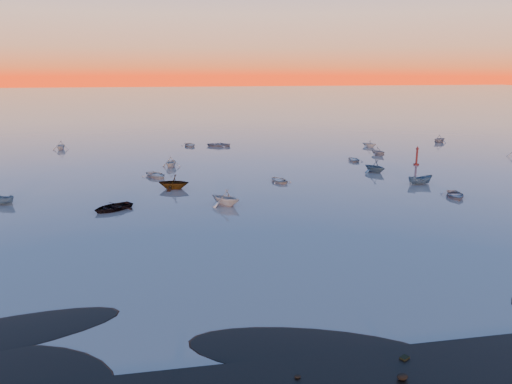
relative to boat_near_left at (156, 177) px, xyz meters
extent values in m
plane|color=#6B6059|center=(14.57, 55.37, 0.00)|extent=(600.00, 600.00, 0.00)
imported|color=beige|center=(0.00, 0.00, 0.00)|extent=(4.60, 3.60, 1.07)
imported|color=#39576D|center=(34.66, -10.87, 0.00)|extent=(1.50, 3.46, 1.19)
imported|color=#39576D|center=(31.95, -2.34, 0.00)|extent=(4.26, 3.30, 1.36)
cylinder|color=#4E1310|center=(40.88, 1.89, 0.05)|extent=(0.88, 0.88, 0.29)
cylinder|color=#4E1310|center=(40.88, 1.89, 1.27)|extent=(0.31, 0.31, 2.53)
cone|color=#4E1310|center=(40.88, 1.89, 2.78)|extent=(0.58, 0.58, 0.49)
camera|label=1|loc=(1.35, -70.64, 15.07)|focal=35.00mm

